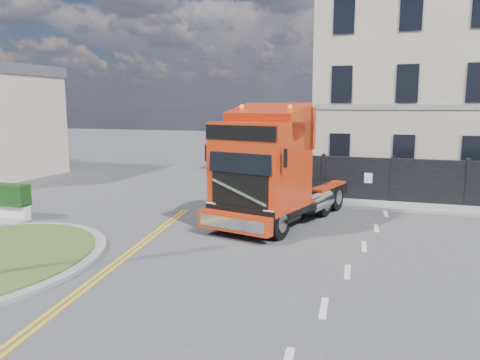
% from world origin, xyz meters
% --- Properties ---
extents(ground, '(120.00, 120.00, 0.00)m').
position_xyz_m(ground, '(0.00, 0.00, 0.00)').
color(ground, '#424244').
rests_on(ground, ground).
extents(hoarding_fence, '(18.80, 0.25, 2.00)m').
position_xyz_m(hoarding_fence, '(6.55, 9.00, 1.00)').
color(hoarding_fence, black).
rests_on(hoarding_fence, ground).
extents(georgian_building, '(12.30, 10.30, 12.80)m').
position_xyz_m(georgian_building, '(6.00, 16.50, 5.77)').
color(georgian_building, beige).
rests_on(georgian_building, ground).
extents(pavement_far, '(20.00, 1.60, 0.12)m').
position_xyz_m(pavement_far, '(6.00, 8.10, 0.06)').
color(pavement_far, gray).
rests_on(pavement_far, ground).
extents(truck, '(4.30, 7.47, 4.22)m').
position_xyz_m(truck, '(-0.20, 3.74, 1.89)').
color(truck, black).
rests_on(truck, ground).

